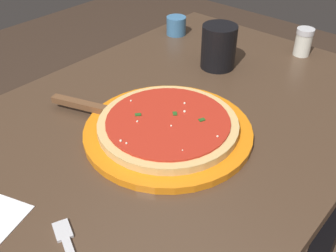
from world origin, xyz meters
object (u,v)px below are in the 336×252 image
(cup_tall_drink, at_px, (219,47))
(pizza, at_px, (168,124))
(serving_plate, at_px, (168,131))
(parmesan_shaker, at_px, (303,42))
(cup_small_sauce, at_px, (176,26))
(pizza_server, at_px, (96,109))

(cup_tall_drink, bearing_deg, pizza, 17.47)
(cup_tall_drink, bearing_deg, serving_plate, 17.47)
(cup_tall_drink, relative_size, parmesan_shaker, 1.48)
(cup_small_sauce, height_order, parmesan_shaker, parmesan_shaker)
(pizza, xyz_separation_m, cup_tall_drink, (-0.30, -0.10, 0.03))
(cup_tall_drink, relative_size, cup_small_sauce, 1.90)
(cup_small_sauce, distance_m, parmesan_shaker, 0.37)
(pizza, bearing_deg, cup_small_sauce, -141.69)
(serving_plate, distance_m, cup_tall_drink, 0.32)
(parmesan_shaker, bearing_deg, pizza, -4.08)
(parmesan_shaker, bearing_deg, cup_small_sauce, -71.51)
(cup_tall_drink, distance_m, parmesan_shaker, 0.25)
(serving_plate, xyz_separation_m, cup_small_sauce, (-0.39, -0.31, 0.02))
(pizza, bearing_deg, serving_plate, 136.74)
(parmesan_shaker, bearing_deg, cup_tall_drink, -32.37)
(cup_small_sauce, relative_size, parmesan_shaker, 0.78)
(pizza_server, bearing_deg, parmesan_shaker, 161.45)
(pizza, relative_size, cup_small_sauce, 4.76)
(cup_small_sauce, bearing_deg, parmesan_shaker, 108.49)
(serving_plate, height_order, pizza_server, pizza_server)
(parmesan_shaker, bearing_deg, serving_plate, -4.07)
(cup_small_sauce, bearing_deg, pizza_server, 19.57)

